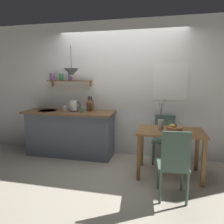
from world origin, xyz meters
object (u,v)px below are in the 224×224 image
(twig_vase, at_px, (161,125))
(electric_kettle, at_px, (74,106))
(dining_chair_far, at_px, (164,136))
(coffee_mug_spare, at_px, (82,110))
(knife_block, at_px, (90,105))
(pendant_lamp, at_px, (72,72))
(dining_chair_near, at_px, (174,162))
(dining_table, at_px, (170,138))
(coffee_mug_by_sink, at_px, (65,108))
(fruit_bowl, at_px, (174,128))

(twig_vase, distance_m, electric_kettle, 1.79)
(dining_chair_far, height_order, coffee_mug_spare, coffee_mug_spare)
(knife_block, relative_size, pendant_lamp, 0.53)
(dining_chair_far, bearing_deg, coffee_mug_spare, -172.91)
(dining_chair_near, xyz_separation_m, pendant_lamp, (-1.86, 1.14, 1.17))
(coffee_mug_spare, bearing_deg, dining_table, -13.14)
(coffee_mug_spare, bearing_deg, dining_chair_near, -34.33)
(knife_block, distance_m, coffee_mug_by_sink, 0.52)
(twig_vase, relative_size, pendant_lamp, 0.89)
(dining_chair_near, relative_size, coffee_mug_spare, 7.71)
(knife_block, height_order, coffee_mug_spare, knife_block)
(electric_kettle, relative_size, coffee_mug_spare, 2.09)
(dining_chair_near, relative_size, electric_kettle, 3.69)
(twig_vase, height_order, pendant_lamp, pendant_lamp)
(dining_chair_far, bearing_deg, dining_chair_near, -86.25)
(dining_table, relative_size, dining_chair_far, 1.18)
(dining_table, xyz_separation_m, coffee_mug_by_sink, (-2.05, 0.48, 0.34))
(dining_table, bearing_deg, twig_vase, -167.99)
(dining_table, distance_m, coffee_mug_spare, 1.72)
(dining_table, relative_size, coffee_mug_spare, 8.35)
(knife_block, height_order, pendant_lamp, pendant_lamp)
(twig_vase, xyz_separation_m, electric_kettle, (-1.70, 0.52, 0.18))
(electric_kettle, height_order, pendant_lamp, pendant_lamp)
(fruit_bowl, bearing_deg, dining_chair_far, 102.06)
(coffee_mug_by_sink, bearing_deg, dining_chair_near, -30.69)
(dining_table, relative_size, fruit_bowl, 4.31)
(knife_block, bearing_deg, electric_kettle, -163.31)
(knife_block, relative_size, coffee_mug_spare, 2.41)
(dining_chair_near, height_order, coffee_mug_by_sink, coffee_mug_by_sink)
(dining_table, xyz_separation_m, electric_kettle, (-1.86, 0.49, 0.40))
(electric_kettle, relative_size, pendant_lamp, 0.46)
(dining_chair_far, distance_m, pendant_lamp, 2.15)
(coffee_mug_by_sink, bearing_deg, pendant_lamp, -23.41)
(dining_chair_near, xyz_separation_m, coffee_mug_spare, (-1.66, 1.13, 0.45))
(fruit_bowl, relative_size, electric_kettle, 0.93)
(dining_chair_near, bearing_deg, coffee_mug_spare, 145.67)
(twig_vase, bearing_deg, dining_table, 12.01)
(dining_chair_near, bearing_deg, twig_vase, 103.34)
(dining_table, distance_m, dining_chair_near, 0.76)
(coffee_mug_spare, bearing_deg, knife_block, 63.57)
(twig_vase, bearing_deg, electric_kettle, 163.09)
(knife_block, height_order, coffee_mug_by_sink, knife_block)
(dining_chair_near, bearing_deg, dining_table, 91.09)
(coffee_mug_by_sink, xyz_separation_m, pendant_lamp, (0.21, -0.09, 0.72))
(twig_vase, bearing_deg, coffee_mug_spare, 164.36)
(dining_chair_far, xyz_separation_m, knife_block, (-1.47, 0.00, 0.55))
(dining_table, bearing_deg, fruit_bowl, -20.44)
(dining_chair_far, xyz_separation_m, fruit_bowl, (0.13, -0.60, 0.31))
(electric_kettle, distance_m, coffee_mug_by_sink, 0.20)
(knife_block, xyz_separation_m, pendant_lamp, (-0.30, -0.19, 0.65))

